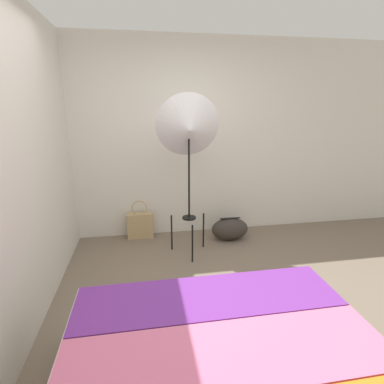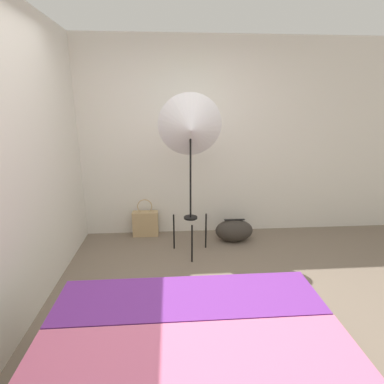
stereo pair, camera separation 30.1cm
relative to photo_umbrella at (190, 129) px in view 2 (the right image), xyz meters
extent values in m
plane|color=#756656|center=(-0.07, -1.37, -1.50)|extent=(14.00, 14.00, 0.00)
cube|color=silver|center=(-0.07, 0.68, -0.20)|extent=(8.00, 0.05, 2.60)
cube|color=silver|center=(-1.44, -0.37, -0.20)|extent=(0.05, 8.00, 2.60)
cube|color=#D6668E|center=(-0.12, -2.08, -1.02)|extent=(1.79, 0.49, 0.04)
cube|color=#702D8E|center=(-0.12, -1.58, -1.02)|extent=(1.79, 0.49, 0.04)
cylinder|color=black|center=(0.00, -0.23, -1.27)|extent=(0.02, 0.02, 0.46)
cylinder|color=black|center=(-0.20, 0.12, -1.27)|extent=(0.02, 0.02, 0.46)
cylinder|color=black|center=(0.20, 0.12, -1.27)|extent=(0.02, 0.02, 0.46)
cylinder|color=black|center=(0.00, 0.00, -1.04)|extent=(0.16, 0.16, 0.02)
cylinder|color=black|center=(0.00, 0.00, -0.51)|extent=(0.02, 0.02, 1.06)
cone|color=silver|center=(0.00, 0.00, 0.01)|extent=(0.73, 0.36, 0.75)
cube|color=tan|center=(-0.59, 0.55, -1.33)|extent=(0.35, 0.13, 0.35)
torus|color=tan|center=(-0.59, 0.55, -1.08)|extent=(0.20, 0.01, 0.20)
ellipsoid|color=#332D28|center=(0.60, 0.29, -1.35)|extent=(0.50, 0.30, 0.30)
cube|color=black|center=(0.60, 0.29, -1.20)|extent=(0.27, 0.04, 0.01)
camera|label=1|loc=(-0.53, -3.31, 0.26)|focal=28.00mm
camera|label=2|loc=(-0.23, -3.35, 0.26)|focal=28.00mm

